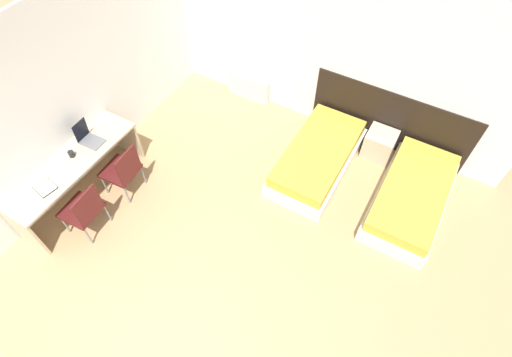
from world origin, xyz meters
The scene contains 14 objects.
ground_plane centered at (0.00, 0.00, 0.00)m, with size 20.00×20.00×0.00m, color tan.
wall_back centered at (0.00, 4.52, 1.35)m, with size 6.11×0.05×2.70m.
wall_left centered at (-2.58, 2.25, 1.35)m, with size 0.05×5.50×2.70m.
headboard_panel centered at (1.24, 4.49, 0.53)m, with size 2.50×0.03×1.06m.
bed_near_window centered at (0.50, 3.52, 0.21)m, with size 0.93×1.87×0.43m.
bed_near_door centered at (1.98, 3.52, 0.21)m, with size 0.93×1.87×0.43m.
nightstand centered at (1.24, 4.25, 0.23)m, with size 0.44×0.41×0.46m.
radiator centered at (-1.26, 4.40, 0.23)m, with size 0.77×0.12×0.46m.
desk centered at (-2.26, 1.32, 0.59)m, with size 0.60×2.01×0.76m.
chair_near_laptop centered at (-1.75, 1.72, 0.49)m, with size 0.49×0.49×0.89m.
chair_near_notebook centered at (-1.75, 0.94, 0.49)m, with size 0.49×0.49×0.89m.
laptop centered at (-2.29, 1.75, 0.83)m, with size 0.33×0.25×0.33m.
open_notebook centered at (-2.21, 0.86, 0.77)m, with size 0.31×0.27×0.02m.
mug centered at (-2.30, 1.42, 0.81)m, with size 0.08×0.08×0.09m.
Camera 1 is at (1.65, -0.41, 4.94)m, focal length 28.00 mm.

